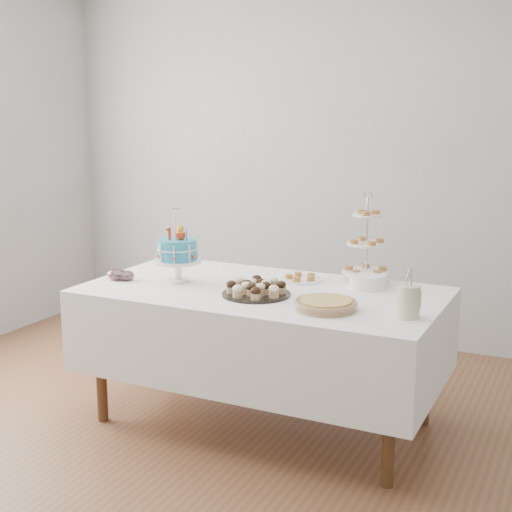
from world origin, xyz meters
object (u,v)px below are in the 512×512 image
at_px(pie, 326,304).
at_px(plate_stack, 367,281).
at_px(table, 262,330).
at_px(tiered_stand, 366,244).
at_px(cupcake_tray, 256,288).
at_px(jam_bowl_b, 117,274).
at_px(pastry_plate, 301,278).
at_px(utensil_pitcher, 409,300).
at_px(birthday_cake, 178,262).
at_px(jam_bowl_a, 126,276).

distance_m(pie, plate_stack, 0.50).
bearing_deg(table, tiered_stand, 41.60).
height_order(cupcake_tray, jam_bowl_b, cupcake_tray).
xyz_separation_m(plate_stack, pastry_plate, (-0.39, -0.00, -0.02)).
bearing_deg(tiered_stand, plate_stack, -68.68).
height_order(cupcake_tray, tiered_stand, tiered_stand).
height_order(pastry_plate, utensil_pitcher, utensil_pitcher).
bearing_deg(pastry_plate, birthday_cake, -152.15).
distance_m(table, plate_stack, 0.63).
distance_m(table, jam_bowl_a, 0.84).
bearing_deg(table, pastry_plate, 67.19).
xyz_separation_m(table, birthday_cake, (-0.50, -0.06, 0.34)).
relative_size(pastry_plate, utensil_pitcher, 0.99).
xyz_separation_m(tiered_stand, pastry_plate, (-0.34, -0.13, -0.20)).
bearing_deg(jam_bowl_b, jam_bowl_a, 9.86).
distance_m(cupcake_tray, pie, 0.43).
distance_m(table, jam_bowl_b, 0.89).
relative_size(cupcake_tray, pastry_plate, 1.54).
height_order(table, utensil_pitcher, utensil_pitcher).
bearing_deg(utensil_pitcher, jam_bowl_a, -178.87).
height_order(table, pastry_plate, pastry_plate).
xyz_separation_m(pie, utensil_pitcher, (0.39, 0.04, 0.06)).
height_order(plate_stack, jam_bowl_b, plate_stack).
bearing_deg(utensil_pitcher, birthday_cake, 176.66).
bearing_deg(cupcake_tray, table, 100.81).
relative_size(table, birthday_cake, 4.63).
relative_size(birthday_cake, utensil_pitcher, 1.76).
bearing_deg(jam_bowl_a, cupcake_tray, 1.85).
bearing_deg(pastry_plate, plate_stack, 0.53).
xyz_separation_m(tiered_stand, jam_bowl_a, (-1.23, -0.55, -0.19)).
relative_size(plate_stack, pastry_plate, 0.84).
relative_size(jam_bowl_b, utensil_pitcher, 0.47).
bearing_deg(jam_bowl_a, jam_bowl_b, -170.14).
xyz_separation_m(jam_bowl_a, jam_bowl_b, (-0.06, -0.01, 0.00)).
distance_m(birthday_cake, jam_bowl_a, 0.31).
height_order(pie, jam_bowl_b, jam_bowl_b).
height_order(table, birthday_cake, birthday_cake).
height_order(pie, utensil_pitcher, utensil_pitcher).
relative_size(cupcake_tray, jam_bowl_b, 3.25).
bearing_deg(tiered_stand, pastry_plate, -158.78).
bearing_deg(jam_bowl_b, pie, -2.73).
height_order(table, jam_bowl_a, jam_bowl_a).
bearing_deg(pie, tiered_stand, 89.55).
distance_m(birthday_cake, cupcake_tray, 0.54).
bearing_deg(utensil_pitcher, plate_stack, 128.75).
height_order(pie, pastry_plate, pie).
distance_m(tiered_stand, utensil_pitcher, 0.72).
distance_m(birthday_cake, pie, 0.97).
distance_m(pie, jam_bowl_b, 1.29).
xyz_separation_m(birthday_cake, cupcake_tray, (0.53, -0.07, -0.07)).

